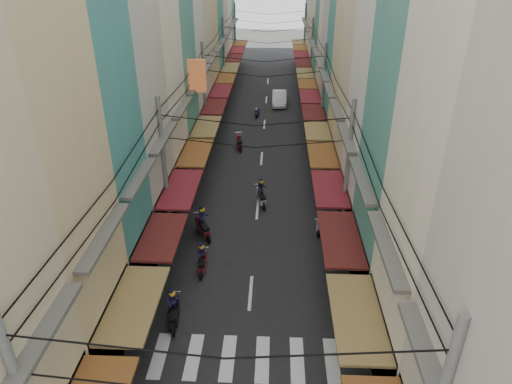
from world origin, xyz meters
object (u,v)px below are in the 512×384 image
(white_car, at_px, (279,105))
(bicycle, at_px, (393,259))
(traffic_sign, at_px, (367,239))
(market_umbrella, at_px, (430,362))

(white_car, distance_m, bicycle, 27.94)
(white_car, bearing_deg, traffic_sign, -81.35)
(bicycle, height_order, market_umbrella, market_umbrella)
(bicycle, distance_m, traffic_sign, 3.19)
(white_car, relative_size, bicycle, 3.45)
(white_car, xyz_separation_m, bicycle, (6.09, -27.27, 0.00))
(bicycle, distance_m, market_umbrella, 8.89)
(white_car, relative_size, market_umbrella, 2.26)
(bicycle, relative_size, market_umbrella, 0.66)
(market_umbrella, relative_size, traffic_sign, 0.74)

